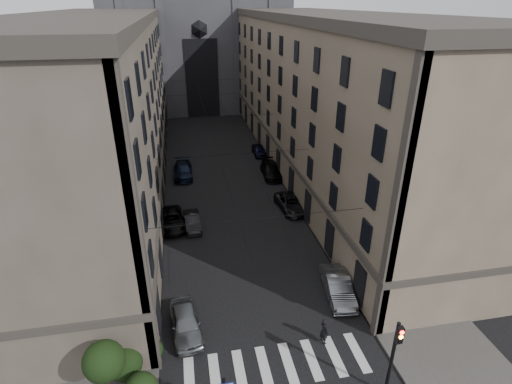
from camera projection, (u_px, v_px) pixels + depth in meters
sidewalk_left at (137, 177)px, 49.88m from camera, size 7.00×80.00×0.15m
sidewalk_right at (298, 166)px, 53.47m from camera, size 7.00×80.00×0.15m
zebra_crossing at (276, 365)px, 24.27m from camera, size 11.00×3.20×0.01m
building_left at (99, 105)px, 45.37m from camera, size 13.60×60.60×18.85m
building_right at (324, 95)px, 49.96m from camera, size 13.60×60.60×18.85m
gothic_tower at (195, 13)px, 78.49m from camera, size 35.00×23.00×58.00m
traffic_light_right at (394, 351)px, 21.08m from camera, size 0.34×0.50×5.20m
shrub_cluster at (123, 366)px, 22.01m from camera, size 3.90×4.40×3.90m
tram_wires at (218, 118)px, 48.25m from camera, size 14.00×60.00×0.43m
car_left_near at (186, 322)px, 26.41m from camera, size 2.37×4.90×1.61m
car_left_midnear at (192, 221)px, 38.72m from camera, size 1.71×4.28×1.38m
car_left_midfar at (172, 220)px, 38.86m from camera, size 3.16×5.61×1.48m
car_left_far at (183, 170)px, 49.99m from camera, size 2.37×5.70×1.65m
car_right_near at (338, 287)px, 29.66m from camera, size 2.34×5.18×1.65m
car_right_midnear at (291, 204)px, 42.03m from camera, size 2.84×5.42×1.46m
car_right_midfar at (272, 170)px, 50.09m from camera, size 2.45×5.68×1.63m
car_right_far at (259, 150)px, 57.02m from camera, size 1.73×4.26×1.45m
pedestrian at (324, 331)px, 25.52m from camera, size 0.63×0.79×1.89m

